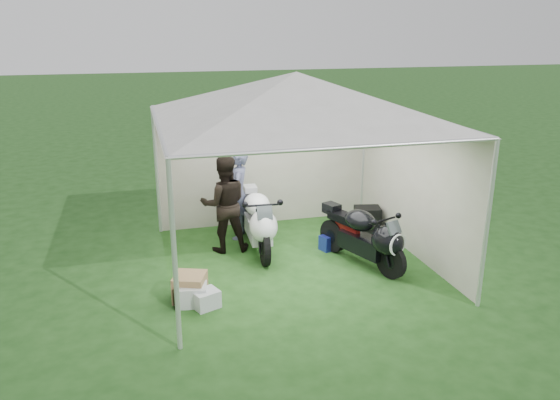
# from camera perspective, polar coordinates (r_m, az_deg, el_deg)

# --- Properties ---
(ground) EXTENTS (80.00, 80.00, 0.00)m
(ground) POSITION_cam_1_polar(r_m,az_deg,el_deg) (8.82, 1.56, -6.55)
(ground) COLOR #1C4515
(ground) RESTS_ON ground
(canopy_tent) EXTENTS (5.66, 5.66, 3.00)m
(canopy_tent) POSITION_cam_1_polar(r_m,az_deg,el_deg) (8.15, 1.64, 10.30)
(canopy_tent) COLOR silver
(canopy_tent) RESTS_ON ground
(motorcycle_white) EXTENTS (0.52, 2.00, 0.98)m
(motorcycle_white) POSITION_cam_1_polar(r_m,az_deg,el_deg) (9.09, -2.27, -2.10)
(motorcycle_white) COLOR black
(motorcycle_white) RESTS_ON ground
(motorcycle_black) EXTENTS (0.89, 1.76, 0.91)m
(motorcycle_black) POSITION_cam_1_polar(r_m,az_deg,el_deg) (8.62, 8.97, -3.72)
(motorcycle_black) COLOR black
(motorcycle_black) RESTS_ON ground
(paddock_stand) EXTENTS (0.39, 0.32, 0.25)m
(paddock_stand) POSITION_cam_1_polar(r_m,az_deg,el_deg) (9.33, 5.24, -4.40)
(paddock_stand) COLOR #2936CD
(paddock_stand) RESTS_ON ground
(person_dark_jacket) EXTENTS (0.82, 0.66, 1.64)m
(person_dark_jacket) POSITION_cam_1_polar(r_m,az_deg,el_deg) (9.07, -5.85, -0.42)
(person_dark_jacket) COLOR black
(person_dark_jacket) RESTS_ON ground
(person_blue_jacket) EXTENTS (0.53, 0.67, 1.61)m
(person_blue_jacket) POSITION_cam_1_polar(r_m,az_deg,el_deg) (9.62, -4.37, 0.60)
(person_blue_jacket) COLOR slate
(person_blue_jacket) RESTS_ON ground
(equipment_box) EXTENTS (0.53, 0.46, 0.46)m
(equipment_box) POSITION_cam_1_polar(r_m,az_deg,el_deg) (10.20, 9.11, -1.98)
(equipment_box) COLOR black
(equipment_box) RESTS_ON ground
(crate_0) EXTENTS (0.47, 0.39, 0.28)m
(crate_0) POSITION_cam_1_polar(r_m,az_deg,el_deg) (7.61, -9.24, -9.77)
(crate_0) COLOR #B8BDC1
(crate_0) RESTS_ON ground
(crate_1) EXTENTS (0.54, 0.54, 0.37)m
(crate_1) POSITION_cam_1_polar(r_m,az_deg,el_deg) (7.72, -9.37, -8.98)
(crate_1) COLOR #8F6F49
(crate_1) RESTS_ON ground
(crate_2) EXTENTS (0.41, 0.38, 0.24)m
(crate_2) POSITION_cam_1_polar(r_m,az_deg,el_deg) (7.52, -7.75, -10.22)
(crate_2) COLOR silver
(crate_2) RESTS_ON ground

